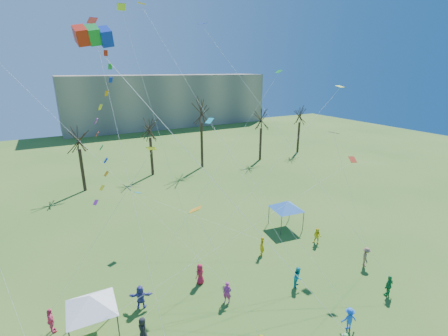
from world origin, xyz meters
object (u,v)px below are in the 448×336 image
distant_building (168,101)px  canopy_tent_white (90,302)px  canopy_tent_blue (286,205)px  big_box_kite (109,131)px

distant_building → canopy_tent_white: distant_building is taller
distant_building → canopy_tent_white: size_ratio=14.35×
canopy_tent_white → canopy_tent_blue: 21.17m
big_box_kite → canopy_tent_blue: size_ratio=5.16×
big_box_kite → canopy_tent_blue: big_box_kite is taller
distant_building → canopy_tent_blue: size_ratio=14.58×
canopy_tent_white → big_box_kite: bearing=-32.9°
canopy_tent_blue → big_box_kite: bearing=-159.6°
distant_building → big_box_kite: size_ratio=2.83×
canopy_tent_blue → distant_building: bearing=81.0°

